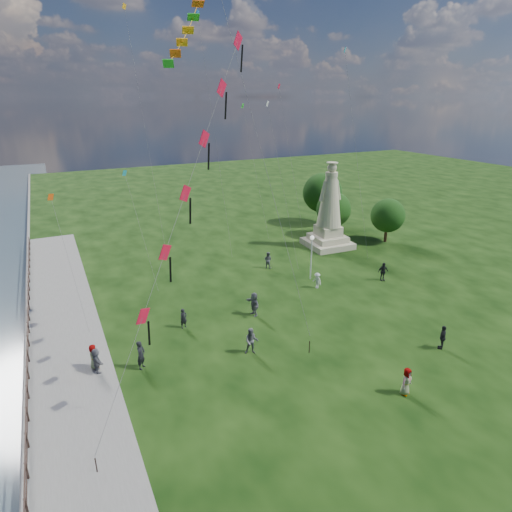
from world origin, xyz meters
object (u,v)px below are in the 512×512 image
person_1 (252,341)px  person_5 (97,362)px  person_8 (317,280)px  person_10 (94,358)px  person_6 (184,318)px  person_11 (254,304)px  statue (329,216)px  person_0 (141,355)px  person_3 (443,337)px  person_7 (268,260)px  lamppost (312,248)px  person_4 (406,381)px  person_9 (383,272)px

person_1 → person_5: (-9.48, 2.27, -0.13)m
person_8 → person_10: person_10 is taller
person_6 → person_11: size_ratio=0.81×
statue → person_8: 12.08m
person_0 → person_10: bearing=106.4°
person_1 → person_5: size_ratio=1.16×
person_3 → person_11: 13.63m
person_3 → person_1: bearing=-60.9°
person_7 → person_10: bearing=79.8°
lamppost → person_6: bearing=-165.2°
lamppost → person_1: lamppost is taller
person_4 → person_1: bearing=110.1°
person_0 → person_3: (18.74, -6.77, -0.09)m
lamppost → person_5: 21.05m
person_10 → statue: bearing=-75.6°
person_9 → person_5: bearing=-164.0°
person_6 → person_8: person_6 is taller
lamppost → statue: bearing=45.5°
person_4 → person_10: bearing=127.8°
person_3 → person_7: size_ratio=1.03×
person_8 → person_11: (-7.28, -2.06, 0.23)m
statue → person_5: (-26.77, -13.58, -2.79)m
person_1 → person_7: bearing=84.0°
statue → person_0: bearing=-146.4°
lamppost → person_4: size_ratio=2.50×
person_0 → person_11: size_ratio=1.00×
statue → lamppost: bearing=-131.4°
lamppost → person_8: 3.14m
person_1 → person_10: 9.99m
lamppost → person_3: size_ratio=2.45×
person_10 → person_8: bearing=-89.8°
person_0 → person_10: size_ratio=1.18×
person_0 → person_6: size_ratio=1.24×
person_4 → person_8: bearing=57.3°
person_6 → person_9: person_9 is taller
lamppost → person_10: 21.00m
person_0 → person_11: (9.42, 3.17, -0.00)m
statue → person_10: (-26.88, -13.04, -2.79)m
person_1 → person_11: bearing=88.0°
person_1 → person_11: size_ratio=0.99×
person_5 → person_11: 12.25m
person_0 → person_7: bearing=-12.0°
person_9 → person_11: (-13.70, -0.76, 0.06)m
person_11 → person_1: bearing=-30.3°
person_0 → person_7: size_ratio=1.13×
person_9 → lamppost: bearing=159.2°
person_3 → person_6: bearing=-72.5°
lamppost → person_11: lamppost is taller
person_3 → person_4: bearing=-13.9°
statue → person_3: 21.89m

